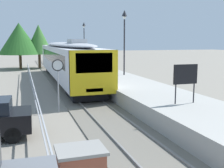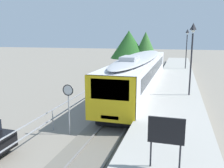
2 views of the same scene
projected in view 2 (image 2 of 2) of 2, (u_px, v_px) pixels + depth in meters
ground_plane at (108, 92)px, 23.12m from camera, size 160.00×160.00×0.00m
track_rails at (139, 94)px, 22.31m from camera, size 3.20×60.00×0.14m
commuter_train at (140, 70)px, 22.40m from camera, size 2.82×20.71×3.74m
station_platform at (175, 91)px, 21.36m from camera, size 3.90×60.00×0.90m
platform_lamp_mid_platform at (192, 46)px, 17.55m from camera, size 0.34×0.34×5.35m
platform_lamp_far_end at (187, 41)px, 32.46m from camera, size 0.34×0.34×5.35m
platform_notice_board at (166, 132)px, 7.87m from camera, size 1.20×0.08×1.80m
speed_limit_sign at (68, 97)px, 12.73m from camera, size 0.61×0.10×2.81m
carpark_fence at (53, 115)px, 13.58m from camera, size 0.06×36.06×1.25m
tree_behind_carpark at (146, 45)px, 36.12m from camera, size 3.74×3.74×5.97m
tree_behind_station_far at (129, 45)px, 36.50m from camera, size 5.56×5.56×6.14m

